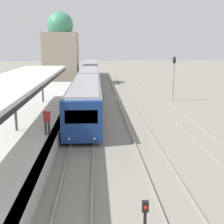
# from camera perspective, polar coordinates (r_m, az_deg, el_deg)

# --- Properties ---
(platform_canopy) EXTENTS (4.00, 25.68, 3.26)m
(platform_canopy) POSITION_cam_1_polar(r_m,az_deg,el_deg) (20.24, -17.47, 5.33)
(platform_canopy) COLOR beige
(platform_canopy) RESTS_ON station_platform
(person_on_platform) EXTENTS (0.40, 0.22, 1.66)m
(person_on_platform) POSITION_cam_1_polar(r_m,az_deg,el_deg) (19.13, -11.82, -1.40)
(person_on_platform) COLOR #2D2D33
(person_on_platform) RESTS_ON station_platform
(train_near) EXTENTS (2.64, 52.25, 3.06)m
(train_near) POSITION_cam_1_polar(r_m,az_deg,el_deg) (45.14, -4.13, 6.29)
(train_near) COLOR navy
(train_near) RESTS_ON ground_plane
(signal_post_near) EXTENTS (0.20, 0.21, 1.64)m
(signal_post_near) POSITION_cam_1_polar(r_m,az_deg,el_deg) (10.27, 6.05, -18.90)
(signal_post_near) COLOR black
(signal_post_near) RESTS_ON ground_plane
(signal_mast_far) EXTENTS (0.28, 0.29, 5.00)m
(signal_mast_far) POSITION_cam_1_polar(r_m,az_deg,el_deg) (36.17, 11.24, 6.94)
(signal_mast_far) COLOR gray
(signal_mast_far) RESTS_ON ground_plane
(distant_domed_building) EXTENTS (5.41, 5.41, 11.45)m
(distant_domed_building) POSITION_cam_1_polar(r_m,az_deg,el_deg) (51.82, -9.33, 10.94)
(distant_domed_building) COLOR gray
(distant_domed_building) RESTS_ON ground_plane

